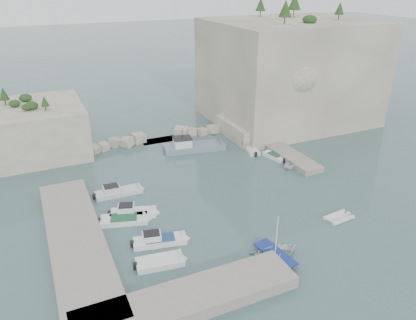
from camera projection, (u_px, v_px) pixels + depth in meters
name	position (u px, v px, depth m)	size (l,w,h in m)	color
ground	(230.00, 204.00, 46.21)	(400.00, 400.00, 0.00)	#436364
cliff_east	(288.00, 71.00, 70.33)	(26.00, 22.00, 17.00)	beige
cliff_terrace	(251.00, 128.00, 65.47)	(8.00, 10.00, 2.50)	beige
outcrop_west	(26.00, 130.00, 57.97)	(16.00, 14.00, 7.00)	beige
quay_west	(77.00, 241.00, 38.78)	(5.00, 24.00, 1.10)	#9E9689
quay_south	(189.00, 299.00, 31.88)	(18.00, 4.00, 1.10)	#9E9689
ledge_east	(281.00, 150.00, 59.38)	(3.00, 16.00, 0.80)	#9E9689
breakwater	(160.00, 136.00, 63.77)	(28.00, 3.00, 1.40)	beige
motorboat_a	(119.00, 194.00, 48.24)	(6.04, 1.80, 1.40)	silver
motorboat_b	(134.00, 215.00, 44.05)	(5.42, 1.77, 1.40)	white
motorboat_c	(124.00, 222.00, 42.83)	(5.40, 1.96, 0.70)	white
motorboat_d	(160.00, 243.00, 39.44)	(5.64, 1.68, 1.40)	white
motorboat_e	(160.00, 264.00, 36.56)	(4.68, 1.92, 0.70)	white
rowboat	(275.00, 258.00, 37.39)	(3.59, 5.02, 1.04)	white
inflatable_dinghy	(338.00, 219.00, 43.34)	(3.29, 1.60, 0.44)	silver
tender_east_a	(291.00, 168.00, 54.76)	(2.56, 2.97, 1.56)	white
tender_east_b	(274.00, 158.00, 57.73)	(4.05, 1.38, 0.70)	white
tender_east_c	(251.00, 150.00, 60.25)	(4.80, 1.55, 0.70)	silver
tender_east_d	(252.00, 147.00, 61.50)	(1.49, 3.96, 1.53)	silver
work_boat	(194.00, 150.00, 60.48)	(9.84, 2.91, 2.20)	slate
rowboat_mast	(277.00, 234.00, 36.30)	(0.10, 0.10, 4.20)	white
vegetation	(261.00, 14.00, 65.63)	(53.48, 13.88, 13.40)	#1E4219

